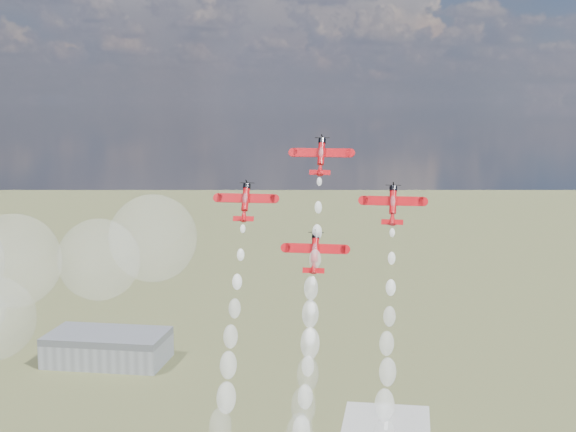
# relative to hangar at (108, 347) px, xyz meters

# --- Properties ---
(hangar) EXTENTS (50.00, 28.00, 13.00)m
(hangar) POSITION_rel_hangar_xyz_m (0.00, 0.00, 0.00)
(hangar) COLOR gray
(hangar) RESTS_ON ground
(plane_lead) EXTENTS (11.63, 6.14, 7.59)m
(plane_lead) POSITION_rel_hangar_xyz_m (108.63, -154.49, 93.58)
(plane_lead) COLOR #BB090E
(plane_lead) RESTS_ON ground
(plane_left) EXTENTS (11.63, 6.14, 7.59)m
(plane_left) POSITION_rel_hangar_xyz_m (94.02, -159.47, 84.64)
(plane_left) COLOR #BB090E
(plane_left) RESTS_ON ground
(plane_right) EXTENTS (11.63, 6.14, 7.59)m
(plane_right) POSITION_rel_hangar_xyz_m (123.25, -159.47, 84.64)
(plane_right) COLOR #BB090E
(plane_right) RESTS_ON ground
(plane_slot) EXTENTS (11.63, 6.14, 7.59)m
(plane_slot) POSITION_rel_hangar_xyz_m (108.63, -164.45, 75.71)
(plane_slot) COLOR #BB090E
(plane_slot) RESTS_ON ground
(smoke_trail_lead) EXTENTS (5.38, 29.12, 50.28)m
(smoke_trail_lead) POSITION_rel_hangar_xyz_m (108.36, -178.14, 51.10)
(smoke_trail_lead) COLOR white
(smoke_trail_lead) RESTS_ON plane_lead
(drifted_smoke_cloud) EXTENTS (67.52, 38.79, 48.92)m
(drifted_smoke_cloud) POSITION_rel_hangar_xyz_m (37.82, -154.30, 67.74)
(drifted_smoke_cloud) COLOR white
(drifted_smoke_cloud) RESTS_ON ground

